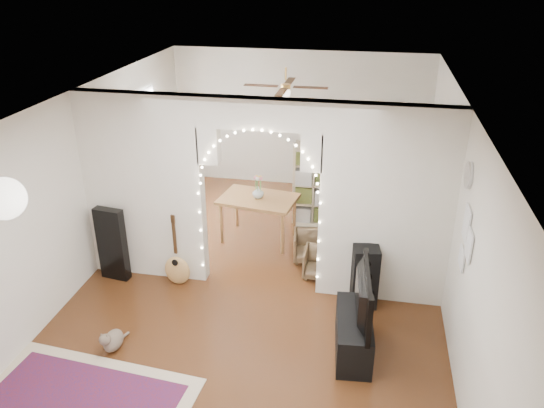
% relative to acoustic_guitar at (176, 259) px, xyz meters
% --- Properties ---
extents(floor, '(7.50, 7.50, 0.00)m').
position_rel_acoustic_guitar_xyz_m(floor, '(1.16, 0.25, -0.41)').
color(floor, black).
rests_on(floor, ground).
extents(ceiling, '(5.00, 7.50, 0.02)m').
position_rel_acoustic_guitar_xyz_m(ceiling, '(1.16, 0.25, 2.29)').
color(ceiling, white).
rests_on(ceiling, wall_back).
extents(wall_back, '(5.00, 0.02, 2.70)m').
position_rel_acoustic_guitar_xyz_m(wall_back, '(1.16, 4.00, 0.94)').
color(wall_back, silver).
rests_on(wall_back, floor).
extents(wall_left, '(0.02, 7.50, 2.70)m').
position_rel_acoustic_guitar_xyz_m(wall_left, '(-1.34, 0.25, 0.94)').
color(wall_left, silver).
rests_on(wall_left, floor).
extents(wall_right, '(0.02, 7.50, 2.70)m').
position_rel_acoustic_guitar_xyz_m(wall_right, '(3.66, 0.25, 0.94)').
color(wall_right, silver).
rests_on(wall_right, floor).
extents(divider_wall, '(5.00, 0.20, 2.70)m').
position_rel_acoustic_guitar_xyz_m(divider_wall, '(1.16, 0.25, 1.02)').
color(divider_wall, silver).
rests_on(divider_wall, floor).
extents(fairy_lights, '(1.64, 0.04, 1.60)m').
position_rel_acoustic_guitar_xyz_m(fairy_lights, '(1.16, 0.12, 1.14)').
color(fairy_lights, '#FFEABF').
rests_on(fairy_lights, divider_wall).
extents(window, '(0.04, 1.20, 1.40)m').
position_rel_acoustic_guitar_xyz_m(window, '(-1.31, 2.05, 1.09)').
color(window, white).
rests_on(window, wall_left).
extents(wall_clock, '(0.03, 0.31, 0.31)m').
position_rel_acoustic_guitar_xyz_m(wall_clock, '(3.64, -0.35, 1.69)').
color(wall_clock, white).
rests_on(wall_clock, wall_right).
extents(picture_frames, '(0.02, 0.50, 0.70)m').
position_rel_acoustic_guitar_xyz_m(picture_frames, '(3.64, -0.75, 1.09)').
color(picture_frames, white).
rests_on(picture_frames, wall_right).
extents(paper_lantern, '(0.40, 0.40, 0.40)m').
position_rel_acoustic_guitar_xyz_m(paper_lantern, '(-0.74, -2.15, 1.84)').
color(paper_lantern, white).
rests_on(paper_lantern, ceiling).
extents(ceiling_fan, '(1.10, 1.10, 0.30)m').
position_rel_acoustic_guitar_xyz_m(ceiling_fan, '(1.16, 2.25, 1.99)').
color(ceiling_fan, '#BA893E').
rests_on(ceiling_fan, ceiling).
extents(guitar_case, '(0.44, 0.20, 1.10)m').
position_rel_acoustic_guitar_xyz_m(guitar_case, '(-0.95, 0.00, 0.15)').
color(guitar_case, black).
rests_on(guitar_case, floor).
extents(acoustic_guitar, '(0.39, 0.22, 0.93)m').
position_rel_acoustic_guitar_xyz_m(acoustic_guitar, '(0.00, 0.00, 0.00)').
color(acoustic_guitar, '#BA834A').
rests_on(acoustic_guitar, floor).
extents(tabby_cat, '(0.27, 0.50, 0.33)m').
position_rel_acoustic_guitar_xyz_m(tabby_cat, '(-0.28, -1.48, -0.27)').
color(tabby_cat, brown).
rests_on(tabby_cat, floor).
extents(floor_speaker, '(0.38, 0.35, 0.87)m').
position_rel_acoustic_guitar_xyz_m(floor_speaker, '(2.62, -0.00, 0.03)').
color(floor_speaker, black).
rests_on(floor_speaker, floor).
extents(media_console, '(0.48, 1.03, 0.50)m').
position_rel_acoustic_guitar_xyz_m(media_console, '(2.53, -0.98, -0.16)').
color(media_console, black).
rests_on(media_console, floor).
extents(tv, '(0.23, 1.08, 0.62)m').
position_rel_acoustic_guitar_xyz_m(tv, '(2.53, -0.98, 0.40)').
color(tv, black).
rests_on(tv, media_console).
extents(bookcase, '(1.46, 0.75, 1.46)m').
position_rel_acoustic_guitar_xyz_m(bookcase, '(2.03, 2.34, 0.32)').
color(bookcase, '#C1AB8C').
rests_on(bookcase, floor).
extents(dining_table, '(1.31, 0.97, 0.76)m').
position_rel_acoustic_guitar_xyz_m(dining_table, '(0.86, 1.52, 0.28)').
color(dining_table, brown).
rests_on(dining_table, floor).
extents(flower_vase, '(0.21, 0.21, 0.19)m').
position_rel_acoustic_guitar_xyz_m(flower_vase, '(0.86, 1.52, 0.44)').
color(flower_vase, silver).
rests_on(flower_vase, dining_table).
extents(dining_chair_left, '(0.55, 0.56, 0.45)m').
position_rel_acoustic_guitar_xyz_m(dining_chair_left, '(1.76, 1.04, -0.18)').
color(dining_chair_left, brown).
rests_on(dining_chair_left, floor).
extents(dining_chair_right, '(0.47, 0.48, 0.43)m').
position_rel_acoustic_guitar_xyz_m(dining_chair_right, '(1.97, 0.60, -0.19)').
color(dining_chair_right, brown).
rests_on(dining_chair_right, floor).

